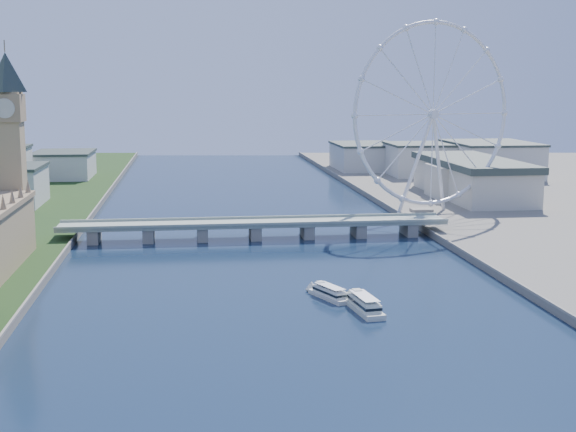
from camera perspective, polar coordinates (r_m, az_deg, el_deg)
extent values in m
cube|color=tan|center=(438.52, -19.07, 3.09)|extent=(13.00, 13.00, 80.00)
cube|color=#937A59|center=(436.51, -19.30, 7.27)|extent=(15.00, 15.00, 14.00)
pyramid|color=#2D3833|center=(436.67, -19.50, 10.94)|extent=(20.02, 20.02, 20.00)
cube|color=gray|center=(456.96, -2.36, -0.54)|extent=(220.00, 22.00, 2.00)
cube|color=gray|center=(459.38, -13.62, -1.35)|extent=(6.00, 20.00, 7.50)
cube|color=gray|center=(456.89, -9.88, -1.28)|extent=(6.00, 20.00, 7.50)
cube|color=gray|center=(456.36, -6.11, -1.21)|extent=(6.00, 20.00, 7.50)
cube|color=gray|center=(457.79, -2.35, -1.13)|extent=(6.00, 20.00, 7.50)
cube|color=gray|center=(461.18, 1.36, -1.05)|extent=(6.00, 20.00, 7.50)
cube|color=gray|center=(466.48, 5.01, -0.96)|extent=(6.00, 20.00, 7.50)
cube|color=gray|center=(473.62, 8.56, -0.88)|extent=(6.00, 20.00, 7.50)
torus|color=silver|center=(527.94, 10.28, 7.14)|extent=(113.60, 39.12, 118.60)
cylinder|color=silver|center=(527.94, 10.28, 7.14)|extent=(7.25, 6.61, 6.00)
cube|color=gray|center=(542.60, 9.47, 0.42)|extent=(14.00, 10.00, 2.00)
cube|color=beige|center=(595.87, -18.97, 1.99)|extent=(40.00, 60.00, 26.00)
cube|color=beige|center=(760.70, -15.64, 3.48)|extent=(50.00, 70.00, 22.00)
cube|color=beige|center=(763.50, 9.46, 3.94)|extent=(60.00, 60.00, 28.00)
cube|color=beige|center=(763.99, 14.22, 3.86)|extent=(70.00, 90.00, 30.00)
cube|color=beige|center=(811.49, 5.54, 4.19)|extent=(60.00, 80.00, 24.00)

